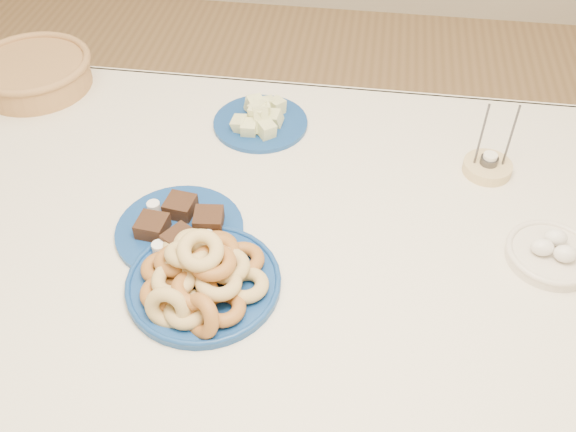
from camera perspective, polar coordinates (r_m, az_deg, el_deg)
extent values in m
plane|color=olive|center=(1.91, 0.23, -17.50)|extent=(5.00, 5.00, 0.00)
cylinder|color=brown|center=(2.02, -18.07, 0.88)|extent=(0.06, 0.06, 0.72)
cylinder|color=brown|center=(1.94, 23.07, -3.26)|extent=(0.06, 0.06, 0.72)
cube|color=#EDE4CC|center=(1.30, 0.32, -1.94)|extent=(1.70, 1.10, 0.02)
cube|color=#EDE4CC|center=(1.80, 2.79, 7.75)|extent=(1.70, 0.01, 0.28)
cylinder|color=navy|center=(1.21, -7.50, -5.96)|extent=(0.35, 0.35, 0.01)
torus|color=navy|center=(1.21, -7.53, -5.73)|extent=(0.36, 0.36, 0.01)
torus|color=tan|center=(1.17, -3.74, -6.17)|extent=(0.11, 0.11, 0.03)
torus|color=brown|center=(1.22, -4.06, -3.87)|extent=(0.12, 0.12, 0.03)
torus|color=brown|center=(1.24, -6.37, -2.75)|extent=(0.11, 0.11, 0.03)
torus|color=tan|center=(1.25, -9.22, -2.72)|extent=(0.09, 0.10, 0.03)
torus|color=brown|center=(1.22, -11.04, -4.56)|extent=(0.10, 0.10, 0.03)
torus|color=brown|center=(1.18, -11.05, -6.73)|extent=(0.12, 0.12, 0.03)
torus|color=tan|center=(1.15, -8.96, -8.20)|extent=(0.12, 0.12, 0.03)
torus|color=brown|center=(1.15, -5.83, -8.11)|extent=(0.10, 0.10, 0.03)
torus|color=tan|center=(1.17, -5.41, -4.40)|extent=(0.09, 0.09, 0.03)
torus|color=brown|center=(1.20, -6.30, -3.14)|extent=(0.12, 0.12, 0.03)
torus|color=tan|center=(1.21, -8.24, -2.76)|extent=(0.09, 0.08, 0.05)
torus|color=brown|center=(1.20, -9.89, -3.87)|extent=(0.12, 0.12, 0.04)
torus|color=tan|center=(1.17, -10.10, -5.53)|extent=(0.12, 0.12, 0.04)
torus|color=brown|center=(1.14, -8.30, -6.48)|extent=(0.09, 0.09, 0.04)
torus|color=tan|center=(1.15, -6.18, -5.89)|extent=(0.12, 0.12, 0.03)
torus|color=brown|center=(1.15, -6.68, -4.11)|extent=(0.12, 0.12, 0.03)
torus|color=tan|center=(1.17, -8.93, -3.33)|extent=(0.09, 0.10, 0.05)
torus|color=tan|center=(1.14, -7.80, -3.07)|extent=(0.11, 0.11, 0.05)
torus|color=tan|center=(1.14, -10.65, -8.08)|extent=(0.09, 0.06, 0.09)
torus|color=brown|center=(1.12, -7.75, -8.82)|extent=(0.10, 0.10, 0.09)
cylinder|color=navy|center=(1.57, -2.46, 8.26)|extent=(0.24, 0.24, 0.01)
cube|color=#C5CD81|center=(1.53, -4.21, 8.15)|extent=(0.05, 0.05, 0.05)
cube|color=#C5CD81|center=(1.51, -1.90, 7.69)|extent=(0.05, 0.05, 0.04)
cube|color=#C5CD81|center=(1.59, -2.99, 9.80)|extent=(0.05, 0.05, 0.04)
cube|color=#C5CD81|center=(1.52, -2.53, 9.13)|extent=(0.05, 0.05, 0.04)
cube|color=#C5CD81|center=(1.60, -2.99, 9.92)|extent=(0.06, 0.06, 0.04)
cube|color=#C5CD81|center=(1.54, -2.39, 9.53)|extent=(0.05, 0.05, 0.04)
cube|color=#C5CD81|center=(1.52, -3.52, 7.85)|extent=(0.04, 0.04, 0.04)
cube|color=#C5CD81|center=(1.55, -1.27, 8.66)|extent=(0.05, 0.05, 0.05)
cube|color=#C5CD81|center=(1.54, -2.60, 9.46)|extent=(0.06, 0.05, 0.05)
cube|color=#C5CD81|center=(1.55, -2.87, 9.87)|extent=(0.05, 0.05, 0.04)
cube|color=#C5CD81|center=(1.59, -1.04, 9.75)|extent=(0.05, 0.05, 0.04)
cube|color=#C5CD81|center=(1.53, -2.73, 9.22)|extent=(0.04, 0.05, 0.04)
cube|color=#C5CD81|center=(1.59, -1.87, 9.83)|extent=(0.05, 0.05, 0.04)
cube|color=#C5CD81|center=(1.53, -2.63, 8.18)|extent=(0.05, 0.06, 0.05)
cylinder|color=navy|center=(1.31, -9.60, -1.24)|extent=(0.32, 0.32, 0.01)
cube|color=black|center=(1.30, -11.97, -0.88)|extent=(0.06, 0.06, 0.03)
cube|color=black|center=(1.26, -9.50, -2.16)|extent=(0.08, 0.08, 0.03)
cube|color=black|center=(1.33, -9.55, 0.86)|extent=(0.06, 0.06, 0.03)
cube|color=black|center=(1.29, -7.07, -0.33)|extent=(0.06, 0.06, 0.03)
cylinder|color=white|center=(1.35, -11.85, 0.77)|extent=(0.03, 0.03, 0.02)
cylinder|color=white|center=(1.26, -11.39, -2.81)|extent=(0.03, 0.03, 0.02)
cylinder|color=white|center=(1.27, -7.15, -1.96)|extent=(0.03, 0.03, 0.02)
cylinder|color=olive|center=(1.82, -21.63, 11.59)|extent=(0.32, 0.32, 0.07)
torus|color=olive|center=(1.80, -21.93, 12.55)|extent=(0.34, 0.34, 0.02)
cylinder|color=tan|center=(1.50, 17.28, 4.13)|extent=(0.11, 0.11, 0.02)
cylinder|color=#444349|center=(1.49, 17.45, 4.74)|extent=(0.04, 0.04, 0.02)
cylinder|color=white|center=(1.48, 17.55, 5.11)|extent=(0.03, 0.03, 0.01)
cylinder|color=#444349|center=(1.44, 16.83, 6.94)|extent=(0.01, 0.01, 0.15)
cylinder|color=#444349|center=(1.45, 19.21, 6.74)|extent=(0.01, 0.01, 0.15)
cylinder|color=beige|center=(1.34, 22.26, -3.29)|extent=(0.18, 0.18, 0.02)
torus|color=beige|center=(1.33, 22.38, -2.97)|extent=(0.18, 0.18, 0.01)
ellipsoid|color=white|center=(1.31, 21.67, -2.59)|extent=(0.05, 0.04, 0.03)
ellipsoid|color=white|center=(1.31, 23.42, -3.10)|extent=(0.05, 0.04, 0.03)
ellipsoid|color=white|center=(1.34, 22.69, -1.76)|extent=(0.05, 0.04, 0.03)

